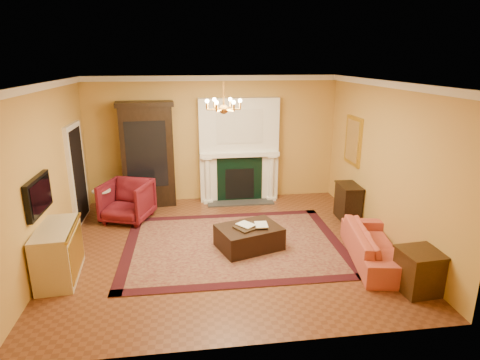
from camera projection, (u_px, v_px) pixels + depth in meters
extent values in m
cube|color=brown|center=(225.00, 246.00, 7.53)|extent=(6.00, 5.50, 0.02)
cube|color=white|center=(223.00, 81.00, 6.65)|extent=(6.00, 5.50, 0.02)
cube|color=gold|center=(213.00, 139.00, 9.70)|extent=(6.00, 0.02, 3.00)
cube|color=gold|center=(249.00, 234.00, 4.47)|extent=(6.00, 0.02, 3.00)
cube|color=gold|center=(45.00, 175.00, 6.70)|extent=(0.02, 5.50, 3.00)
cube|color=gold|center=(385.00, 163.00, 7.48)|extent=(0.02, 5.50, 3.00)
cube|color=white|center=(239.00, 150.00, 9.69)|extent=(1.90, 0.32, 2.50)
cube|color=silver|center=(240.00, 127.00, 9.36)|extent=(1.10, 0.01, 0.80)
cube|color=black|center=(240.00, 180.00, 9.73)|extent=(1.10, 0.02, 1.10)
cube|color=black|center=(240.00, 184.00, 9.76)|extent=(0.70, 0.02, 0.75)
cube|color=#333333|center=(240.00, 202.00, 9.78)|extent=(1.60, 0.50, 0.04)
cube|color=white|center=(239.00, 153.00, 9.66)|extent=(1.90, 0.44, 0.10)
cylinder|color=white|center=(208.00, 180.00, 9.61)|extent=(0.14, 0.14, 1.18)
cylinder|color=white|center=(271.00, 177.00, 9.81)|extent=(0.14, 0.14, 1.18)
cube|color=white|center=(212.00, 78.00, 9.24)|extent=(6.00, 0.08, 0.12)
cube|color=white|center=(36.00, 87.00, 6.28)|extent=(0.08, 5.50, 0.12)
cube|color=white|center=(391.00, 84.00, 7.05)|extent=(0.08, 5.50, 0.12)
cube|color=white|center=(77.00, 174.00, 8.45)|extent=(0.08, 1.05, 2.10)
cube|color=black|center=(79.00, 175.00, 8.46)|extent=(0.02, 0.85, 1.95)
cube|color=black|center=(38.00, 195.00, 6.18)|extent=(0.08, 0.95, 0.58)
cube|color=black|center=(41.00, 195.00, 6.19)|extent=(0.01, 0.85, 0.48)
cube|color=gold|center=(353.00, 141.00, 8.75)|extent=(0.05, 0.76, 1.05)
cube|color=white|center=(352.00, 141.00, 8.75)|extent=(0.01, 0.62, 0.90)
cylinder|color=#C18535|center=(224.00, 94.00, 6.71)|extent=(0.03, 0.03, 0.40)
sphere|color=#C18535|center=(224.00, 109.00, 6.78)|extent=(0.16, 0.16, 0.16)
sphere|color=#FFE5B2|center=(240.00, 101.00, 6.78)|extent=(0.07, 0.07, 0.07)
sphere|color=#FFE5B2|center=(230.00, 99.00, 6.99)|extent=(0.07, 0.07, 0.07)
sphere|color=#FFE5B2|center=(214.00, 100.00, 6.95)|extent=(0.07, 0.07, 0.07)
sphere|color=#FFE5B2|center=(207.00, 101.00, 6.70)|extent=(0.07, 0.07, 0.07)
sphere|color=#FFE5B2|center=(216.00, 103.00, 6.49)|extent=(0.07, 0.07, 0.07)
sphere|color=#FFE5B2|center=(234.00, 102.00, 6.53)|extent=(0.07, 0.07, 0.07)
cube|color=#410D16|center=(234.00, 244.00, 7.57)|extent=(4.11, 3.10, 0.02)
cube|color=black|center=(148.00, 157.00, 9.34)|extent=(1.22, 0.64, 2.34)
imported|color=maroon|center=(127.00, 199.00, 8.59)|extent=(1.18, 1.14, 0.96)
cylinder|color=black|center=(104.00, 220.00, 8.70)|extent=(0.27, 0.27, 0.04)
cylinder|color=black|center=(103.00, 205.00, 8.60)|extent=(0.06, 0.06, 0.62)
cylinder|color=silver|center=(101.00, 191.00, 8.50)|extent=(0.39, 0.39, 0.03)
cube|color=#C0B48C|center=(58.00, 253.00, 6.34)|extent=(0.64, 1.20, 0.87)
imported|color=#BC3F3B|center=(375.00, 241.00, 6.87)|extent=(0.90, 2.02, 0.76)
cube|color=#39200F|center=(419.00, 272.00, 5.98)|extent=(0.59, 0.59, 0.63)
cube|color=black|center=(348.00, 203.00, 8.70)|extent=(0.40, 0.68, 0.75)
cube|color=black|center=(249.00, 237.00, 7.38)|extent=(1.30, 1.11, 0.41)
cube|color=black|center=(248.00, 227.00, 7.28)|extent=(0.57, 0.53, 0.03)
imported|color=gray|center=(241.00, 219.00, 7.17)|extent=(0.20, 0.17, 0.32)
imported|color=gray|center=(255.00, 218.00, 7.26)|extent=(0.23, 0.04, 0.31)
cylinder|color=gray|center=(208.00, 151.00, 9.53)|extent=(0.10, 0.10, 0.08)
cone|color=#103D17|center=(208.00, 142.00, 9.48)|extent=(0.15, 0.15, 0.32)
cylinder|color=gray|center=(263.00, 149.00, 9.71)|extent=(0.10, 0.10, 0.08)
cone|color=#103D17|center=(263.00, 141.00, 9.65)|extent=(0.14, 0.14, 0.31)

